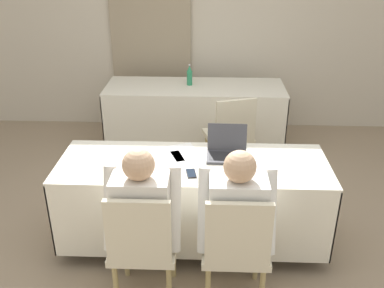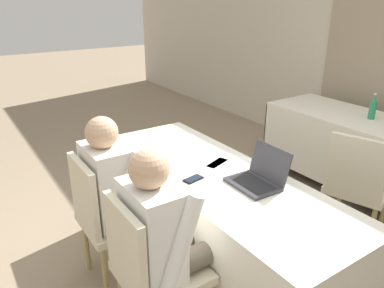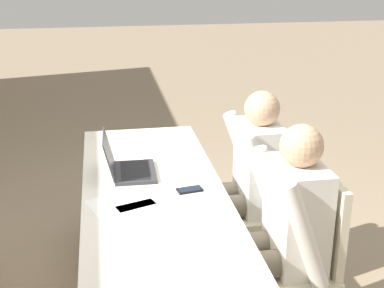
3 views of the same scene
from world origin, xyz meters
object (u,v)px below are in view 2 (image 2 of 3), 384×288
(chair_far_spare, at_px, (357,183))
(person_checkered_shirt, at_px, (119,189))
(cell_phone, at_px, (193,179))
(chair_near_left, at_px, (106,215))
(laptop, at_px, (258,178))
(person_white_shirt, at_px, (165,236))
(water_bottle, at_px, (373,108))
(chair_near_right, at_px, (149,267))

(chair_far_spare, relative_size, person_checkered_shirt, 0.78)
(cell_phone, relative_size, chair_near_left, 0.15)
(laptop, bearing_deg, chair_near_left, -124.11)
(person_checkered_shirt, height_order, person_white_shirt, same)
(laptop, relative_size, water_bottle, 1.30)
(water_bottle, bearing_deg, cell_phone, -87.07)
(chair_near_left, bearing_deg, person_white_shirt, -170.31)
(laptop, xyz_separation_m, water_bottle, (-0.38, 1.80, 0.07))
(cell_phone, distance_m, person_white_shirt, 0.50)
(cell_phone, bearing_deg, water_bottle, 82.96)
(laptop, height_order, water_bottle, water_bottle)
(water_bottle, distance_m, person_checkered_shirt, 2.50)
(chair_near_left, height_order, chair_far_spare, same)
(chair_near_left, height_order, person_white_shirt, person_white_shirt)
(cell_phone, relative_size, person_checkered_shirt, 0.12)
(chair_near_left, relative_size, chair_far_spare, 1.00)
(laptop, bearing_deg, chair_far_spare, 86.81)
(cell_phone, xyz_separation_m, person_white_shirt, (0.31, -0.38, -0.09))
(cell_phone, distance_m, chair_far_spare, 1.34)
(water_bottle, distance_m, chair_near_right, 2.65)
(chair_near_right, bearing_deg, cell_phone, -57.56)
(laptop, distance_m, chair_far_spare, 1.02)
(chair_far_spare, xyz_separation_m, person_checkered_shirt, (-0.65, -1.66, 0.16))
(cell_phone, height_order, chair_near_left, chair_near_left)
(water_bottle, bearing_deg, chair_near_right, -80.82)
(chair_near_left, bearing_deg, water_bottle, -94.19)
(person_checkered_shirt, bearing_deg, laptop, -129.64)
(cell_phone, bearing_deg, chair_far_spare, 64.65)
(water_bottle, xyz_separation_m, chair_near_right, (0.42, -2.59, -0.35))
(chair_far_spare, distance_m, person_checkered_shirt, 1.79)
(water_bottle, xyz_separation_m, person_white_shirt, (0.42, -2.49, -0.19))
(chair_near_right, distance_m, chair_far_spare, 1.76)
(person_checkered_shirt, bearing_deg, person_white_shirt, -180.00)
(person_white_shirt, bearing_deg, cell_phone, -51.10)
(chair_near_right, bearing_deg, chair_near_left, 0.00)
(laptop, relative_size, chair_near_right, 0.35)
(chair_near_left, bearing_deg, person_checkered_shirt, -90.00)
(chair_far_spare, bearing_deg, chair_near_right, 71.48)
(chair_near_left, relative_size, person_checkered_shirt, 0.78)
(laptop, bearing_deg, cell_phone, -130.41)
(cell_phone, distance_m, water_bottle, 2.11)
(person_checkered_shirt, xyz_separation_m, person_white_shirt, (0.61, 0.00, 0.00))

